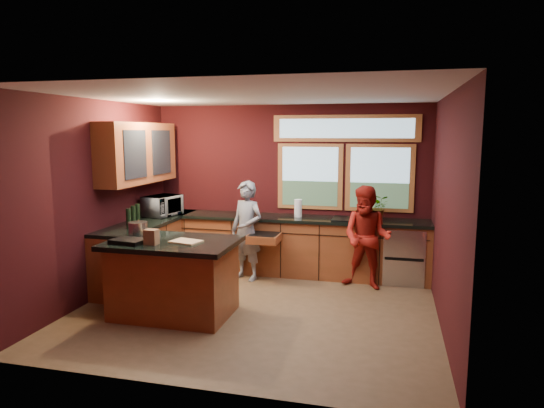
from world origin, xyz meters
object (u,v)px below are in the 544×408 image
at_px(person_grey, 247,231).
at_px(stock_pot, 138,229).
at_px(cutting_board, 186,242).
at_px(person_red, 367,238).
at_px(island, 174,277).

height_order(person_grey, stock_pot, person_grey).
bearing_deg(cutting_board, person_grey, 81.76).
bearing_deg(person_red, stock_pot, -137.30).
height_order(person_grey, cutting_board, person_grey).
relative_size(island, person_red, 1.03).
xyz_separation_m(person_red, cutting_board, (-2.06, -1.70, 0.20)).
xyz_separation_m(island, cutting_board, (0.20, -0.05, 0.48)).
distance_m(person_red, cutting_board, 2.68).
bearing_deg(stock_pot, person_red, 28.10).
bearing_deg(person_grey, cutting_board, -76.52).
xyz_separation_m(person_red, stock_pot, (-2.81, -1.50, 0.28)).
distance_m(island, cutting_board, 0.52).
height_order(cutting_board, stock_pot, stock_pot).
xyz_separation_m(island, stock_pot, (-0.55, 0.15, 0.56)).
relative_size(person_red, cutting_board, 4.29).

